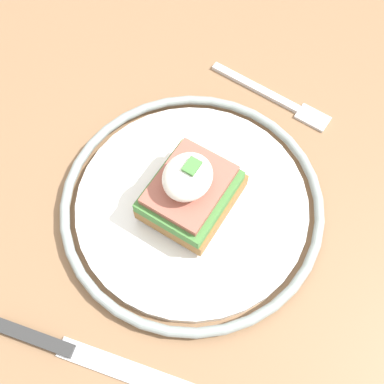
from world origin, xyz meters
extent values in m
plane|color=#9E9993|center=(0.00, 0.00, 0.00)|extent=(6.00, 6.00, 0.00)
cube|color=#846042|center=(0.00, 0.00, 0.73)|extent=(0.86, 0.68, 0.03)
cylinder|color=#846042|center=(-0.37, -0.28, 0.36)|extent=(0.06, 0.06, 0.71)
cylinder|color=white|center=(0.02, 0.05, 0.75)|extent=(0.24, 0.24, 0.01)
torus|color=gray|center=(0.02, 0.05, 0.75)|extent=(0.27, 0.27, 0.01)
cube|color=olive|center=(0.02, 0.05, 0.77)|extent=(0.09, 0.08, 0.02)
cube|color=#427A38|center=(0.02, 0.05, 0.78)|extent=(0.09, 0.07, 0.01)
cube|color=#9E5647|center=(0.02, 0.05, 0.79)|extent=(0.08, 0.06, 0.01)
ellipsoid|color=white|center=(0.02, 0.05, 0.81)|extent=(0.05, 0.04, 0.03)
cube|color=#47843D|center=(0.02, 0.05, 0.83)|extent=(0.02, 0.01, 0.00)
cube|color=silver|center=(-0.15, 0.03, 0.75)|extent=(0.01, 0.12, 0.00)
cube|color=silver|center=(-0.15, 0.11, 0.74)|extent=(0.02, 0.04, 0.00)
cube|color=#2D2D2D|center=(0.20, 0.00, 0.75)|extent=(0.03, 0.08, 0.01)
cube|color=silver|center=(0.18, 0.09, 0.74)|extent=(0.05, 0.13, 0.00)
camera|label=1|loc=(0.19, 0.16, 1.19)|focal=45.00mm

